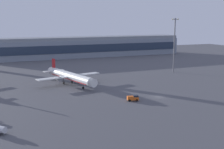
% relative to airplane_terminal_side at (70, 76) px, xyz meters
% --- Properties ---
extents(ground_plane, '(416.00, 416.00, 0.00)m').
position_rel_airplane_terminal_side_xyz_m(ground_plane, '(25.67, -36.13, -3.96)').
color(ground_plane, '#4C4C51').
extents(terminal_building, '(160.94, 22.40, 16.40)m').
position_rel_airplane_terminal_side_xyz_m(terminal_building, '(44.68, 102.66, 4.13)').
color(terminal_building, gray).
rests_on(terminal_building, ground).
extents(airplane_terminal_side, '(31.70, 40.45, 10.48)m').
position_rel_airplane_terminal_side_xyz_m(airplane_terminal_side, '(0.00, 0.00, 0.00)').
color(airplane_terminal_side, silver).
rests_on(airplane_terminal_side, ground).
extents(maintenance_van, '(4.51, 2.98, 2.25)m').
position_rel_airplane_terminal_side_xyz_m(maintenance_van, '(13.52, -37.83, -2.78)').
color(maintenance_van, '#D85919').
rests_on(maintenance_van, ground).
extents(apron_light_west, '(4.80, 0.90, 30.82)m').
position_rel_airplane_terminal_side_xyz_m(apron_light_west, '(64.41, 9.47, 13.35)').
color(apron_light_west, slate).
rests_on(apron_light_west, ground).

